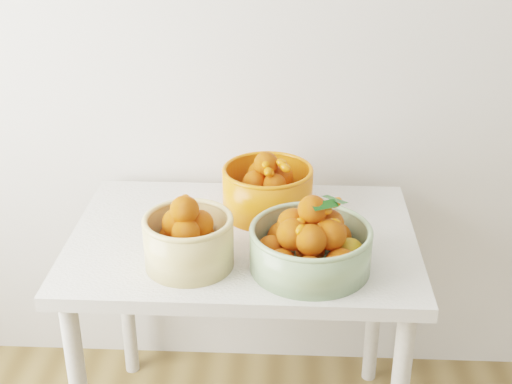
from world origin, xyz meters
The scene contains 4 objects.
table centered at (-0.44, 1.60, 0.65)m, with size 1.00×0.70×0.75m.
bowl_cream centered at (-0.58, 1.43, 0.83)m, with size 0.26×0.26×0.21m.
bowl_green centered at (-0.25, 1.43, 0.82)m, with size 0.38×0.38×0.21m.
bowl_orange centered at (-0.38, 1.75, 0.83)m, with size 0.30×0.30×0.20m.
Camera 1 is at (-0.32, -0.20, 1.76)m, focal length 50.00 mm.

